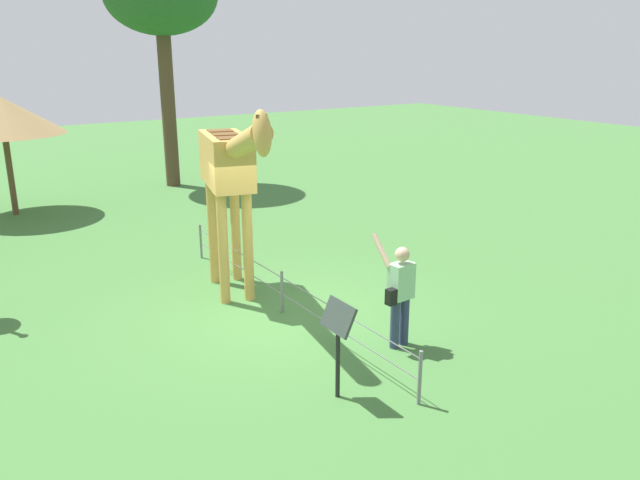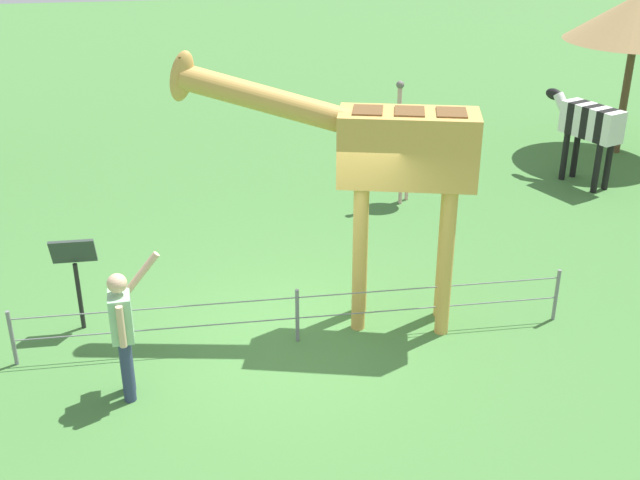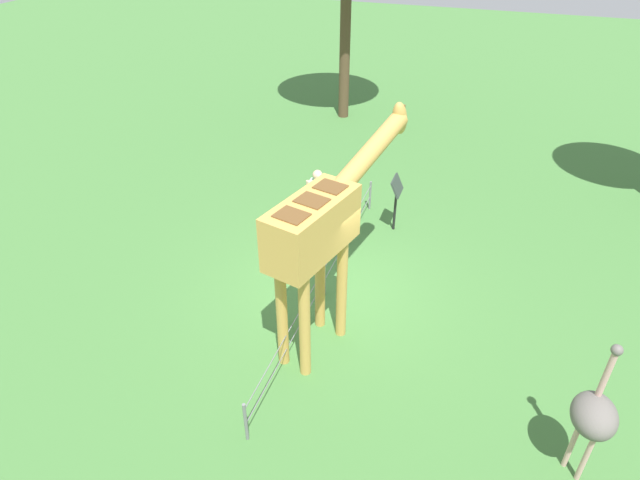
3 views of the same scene
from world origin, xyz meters
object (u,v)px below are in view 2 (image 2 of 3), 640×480
(giraffe, at_px, (381,157))
(visitor, at_px, (123,328))
(zebra, at_px, (588,125))
(ostrich, at_px, (406,140))
(shade_hut_far, at_px, (638,17))
(info_sign, at_px, (75,264))

(giraffe, distance_m, visitor, 3.69)
(zebra, distance_m, ostrich, 3.66)
(shade_hut_far, bearing_deg, ostrich, 21.19)
(info_sign, bearing_deg, ostrich, -145.45)
(visitor, distance_m, zebra, 10.00)
(visitor, relative_size, ostrich, 0.77)
(visitor, bearing_deg, info_sign, -66.27)
(zebra, bearing_deg, ostrich, 6.21)
(ostrich, relative_size, shade_hut_far, 0.68)
(visitor, relative_size, info_sign, 1.31)
(giraffe, bearing_deg, ostrich, -109.15)
(giraffe, height_order, ostrich, giraffe)
(giraffe, bearing_deg, info_sign, -6.00)
(visitor, bearing_deg, giraffe, -159.31)
(zebra, height_order, shade_hut_far, shade_hut_far)
(visitor, bearing_deg, shade_hut_far, -143.44)
(giraffe, height_order, visitor, giraffe)
(giraffe, bearing_deg, visitor, 20.69)
(giraffe, distance_m, shade_hut_far, 9.04)
(giraffe, relative_size, shade_hut_far, 1.15)
(giraffe, bearing_deg, zebra, -138.57)
(ostrich, xyz_separation_m, info_sign, (5.31, 3.65, -0.23))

